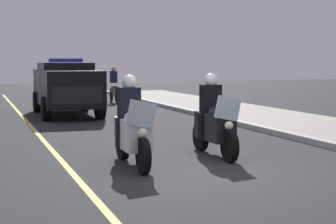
{
  "coord_description": "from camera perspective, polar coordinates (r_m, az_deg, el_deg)",
  "views": [
    {
      "loc": [
        8.93,
        -3.84,
        1.98
      ],
      "look_at": [
        -1.9,
        0.0,
        0.9
      ],
      "focal_mm": 58.69,
      "sensor_mm": 36.0,
      "label": 1
    }
  ],
  "objects": [
    {
      "name": "ground_plane",
      "position": [
        9.92,
        3.7,
        -6.16
      ],
      "size": [
        80.0,
        80.0,
        0.0
      ],
      "primitive_type": "plane",
      "color": "#28282B"
    },
    {
      "name": "lane_stripe_center",
      "position": [
        9.28,
        -9.27,
        -7.0
      ],
      "size": [
        48.0,
        0.12,
        0.01
      ],
      "primitive_type": "cube",
      "color": "#E0D14C",
      "rests_on": "ground"
    },
    {
      "name": "police_motorcycle_lead_left",
      "position": [
        10.27,
        -3.77,
        -1.81
      ],
      "size": [
        2.14,
        0.57,
        1.72
      ],
      "color": "black",
      "rests_on": "ground"
    },
    {
      "name": "police_motorcycle_lead_right",
      "position": [
        11.39,
        4.81,
        -1.1
      ],
      "size": [
        2.14,
        0.57,
        1.72
      ],
      "color": "black",
      "rests_on": "ground"
    },
    {
      "name": "police_suv",
      "position": [
        20.11,
        -10.51,
        2.68
      ],
      "size": [
        4.94,
        2.14,
        2.05
      ],
      "color": "black",
      "rests_on": "ground"
    },
    {
      "name": "cyclist_background",
      "position": [
        26.06,
        -5.65,
        2.86
      ],
      "size": [
        1.76,
        0.32,
        1.69
      ],
      "color": "black",
      "rests_on": "ground"
    }
  ]
}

